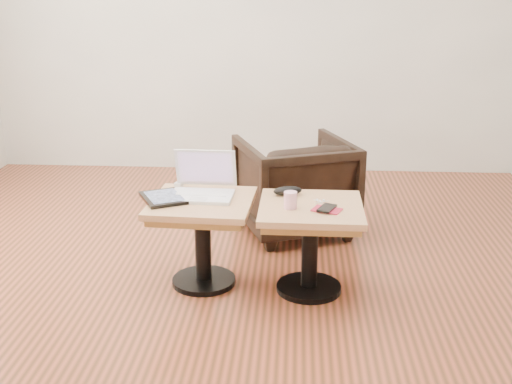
# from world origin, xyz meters

# --- Properties ---
(room_shell) EXTENTS (4.52, 4.52, 2.71)m
(room_shell) POSITION_xyz_m (0.00, 0.00, 1.35)
(room_shell) COLOR #4F2D18
(room_shell) RESTS_ON ground
(side_table_left) EXTENTS (0.56, 0.56, 0.48)m
(side_table_left) POSITION_xyz_m (-0.11, -0.05, 0.36)
(side_table_left) COLOR black
(side_table_left) RESTS_ON ground
(side_table_right) EXTENTS (0.54, 0.54, 0.48)m
(side_table_right) POSITION_xyz_m (0.46, -0.10, 0.36)
(side_table_right) COLOR black
(side_table_right) RESTS_ON ground
(laptop) EXTENTS (0.35, 0.31, 0.23)m
(laptop) POSITION_xyz_m (-0.12, 0.03, 0.53)
(laptop) COLOR white
(laptop) RESTS_ON side_table_left
(tablet) EXTENTS (0.31, 0.33, 0.02)m
(tablet) POSITION_xyz_m (-0.31, -0.06, 0.49)
(tablet) COLOR black
(tablet) RESTS_ON side_table_left
(charging_adapter) EXTENTS (0.05, 0.05, 0.02)m
(charging_adapter) POSITION_xyz_m (-0.27, 0.17, 0.50)
(charging_adapter) COLOR white
(charging_adapter) RESTS_ON side_table_left
(glasses_case) EXTENTS (0.17, 0.11, 0.05)m
(glasses_case) POSITION_xyz_m (0.34, 0.06, 0.51)
(glasses_case) COLOR black
(glasses_case) RESTS_ON side_table_right
(striped_cup) EXTENTS (0.07, 0.07, 0.09)m
(striped_cup) POSITION_xyz_m (0.36, -0.15, 0.53)
(striped_cup) COLOR #E95C92
(striped_cup) RESTS_ON side_table_right
(earbuds_tangle) EXTENTS (0.07, 0.05, 0.01)m
(earbuds_tangle) POSITION_xyz_m (0.51, -0.05, 0.49)
(earbuds_tangle) COLOR white
(earbuds_tangle) RESTS_ON side_table_right
(phone_on_sleeve) EXTENTS (0.17, 0.14, 0.02)m
(phone_on_sleeve) POSITION_xyz_m (0.54, -0.18, 0.49)
(phone_on_sleeve) COLOR maroon
(phone_on_sleeve) RESTS_ON side_table_right
(armchair) EXTENTS (0.87, 0.89, 0.63)m
(armchair) POSITION_xyz_m (0.37, 0.77, 0.31)
(armchair) COLOR black
(armchair) RESTS_ON ground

